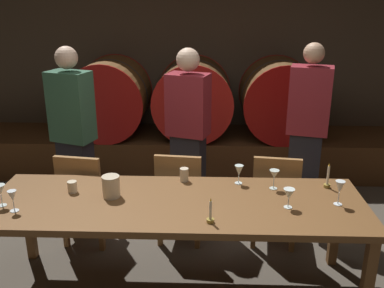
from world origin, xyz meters
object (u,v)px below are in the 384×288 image
(wine_glass_left, at_px, (12,197))
(wine_glass_center_right, at_px, (274,175))
(guest_left, at_px, (74,136))
(wine_barrel_center, at_px, (193,98))
(chair_center, at_px, (180,193))
(wine_glass_center_left, at_px, (239,171))
(wine_barrel_right, at_px, (280,99))
(cup_right, at_px, (184,175))
(chair_left, at_px, (85,194))
(wine_barrel_left, at_px, (110,97))
(candle_left, at_px, (210,216))
(wine_glass_far_left, at_px, (0,190))
(guest_center, at_px, (188,136))
(dining_table, at_px, (176,209))
(cup_left, at_px, (72,187))
(guest_right, at_px, (307,133))
(pitcher, at_px, (111,186))
(candle_right, at_px, (327,181))
(wine_glass_right, at_px, (289,194))
(wine_glass_far_right, at_px, (340,188))
(chair_right, at_px, (275,195))

(wine_glass_left, height_order, wine_glass_center_right, same)
(guest_left, bearing_deg, wine_barrel_center, -109.90)
(chair_center, height_order, wine_glass_center_left, wine_glass_center_left)
(wine_barrel_right, bearing_deg, cup_right, -117.53)
(chair_left, xyz_separation_m, wine_glass_center_right, (1.59, -0.39, 0.38))
(wine_barrel_left, bearing_deg, guest_left, -92.79)
(candle_left, relative_size, cup_right, 1.66)
(wine_barrel_left, distance_m, wine_glass_far_left, 2.52)
(chair_center, distance_m, wine_glass_center_right, 0.95)
(wine_barrel_center, relative_size, wine_glass_center_right, 6.19)
(wine_barrel_center, bearing_deg, guest_center, -90.15)
(wine_barrel_left, relative_size, dining_table, 0.35)
(chair_left, relative_size, candle_left, 4.92)
(guest_center, relative_size, cup_left, 19.63)
(chair_left, bearing_deg, wine_barrel_left, -77.81)
(wine_barrel_right, xyz_separation_m, cup_left, (-1.89, -2.27, -0.15))
(wine_barrel_left, height_order, guest_right, guest_right)
(pitcher, bearing_deg, chair_center, 53.56)
(guest_right, bearing_deg, dining_table, 60.21)
(candle_right, height_order, pitcher, candle_right)
(wine_barrel_right, bearing_deg, wine_barrel_left, 180.00)
(wine_glass_left, height_order, cup_left, wine_glass_left)
(guest_center, bearing_deg, guest_left, 21.44)
(wine_barrel_center, height_order, candle_left, wine_barrel_center)
(wine_glass_center_left, distance_m, wine_glass_right, 0.51)
(wine_barrel_right, bearing_deg, wine_glass_far_left, -132.86)
(candle_right, bearing_deg, candle_left, -147.62)
(wine_barrel_left, bearing_deg, chair_left, -85.84)
(dining_table, relative_size, guest_right, 1.56)
(chair_left, distance_m, wine_glass_center_left, 1.41)
(cup_right, bearing_deg, cup_left, -164.20)
(pitcher, bearing_deg, wine_glass_center_left, 15.71)
(chair_left, bearing_deg, cup_right, 171.24)
(wine_barrel_right, bearing_deg, cup_left, -129.81)
(candle_right, bearing_deg, wine_glass_far_right, -89.13)
(wine_barrel_center, bearing_deg, dining_table, -90.97)
(wine_barrel_left, height_order, wine_barrel_right, same)
(guest_center, bearing_deg, guest_right, -157.26)
(wine_barrel_left, relative_size, wine_glass_right, 6.65)
(guest_center, xyz_separation_m, candle_left, (0.21, -1.41, -0.08))
(guest_center, distance_m, wine_glass_far_left, 1.76)
(cup_left, bearing_deg, guest_center, 50.14)
(wine_glass_far_right, bearing_deg, wine_glass_center_left, 153.81)
(wine_glass_right, bearing_deg, wine_glass_far_right, 9.30)
(wine_glass_far_right, bearing_deg, chair_right, 115.81)
(wine_glass_far_left, bearing_deg, wine_glass_right, 1.25)
(chair_right, xyz_separation_m, candle_right, (0.32, -0.39, 0.32))
(chair_center, xyz_separation_m, cup_left, (-0.77, -0.57, 0.31))
(chair_center, xyz_separation_m, wine_glass_center_right, (0.75, -0.45, 0.38))
(wine_glass_far_left, bearing_deg, pitcher, 13.00)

